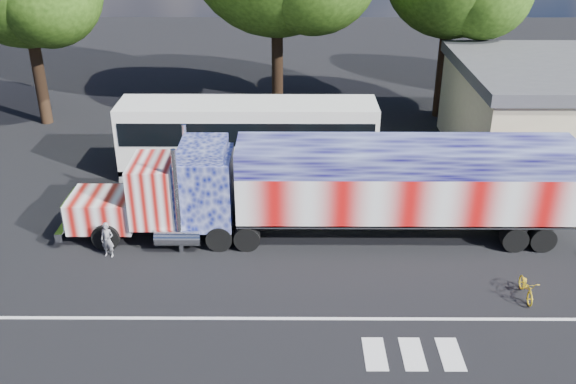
{
  "coord_description": "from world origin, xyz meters",
  "views": [
    {
      "loc": [
        0.12,
        -20.82,
        13.59
      ],
      "look_at": [
        0.0,
        3.0,
        1.9
      ],
      "focal_mm": 40.0,
      "sensor_mm": 36.0,
      "label": 1
    }
  ],
  "objects_px": {
    "semi_truck": "(341,186)",
    "coach_bus": "(248,137)",
    "woman": "(107,240)",
    "bicycle": "(527,287)"
  },
  "relations": [
    {
      "from": "woman",
      "to": "coach_bus",
      "type": "bearing_deg",
      "value": 68.98
    },
    {
      "from": "semi_truck",
      "to": "coach_bus",
      "type": "relative_size",
      "value": 1.65
    },
    {
      "from": "semi_truck",
      "to": "coach_bus",
      "type": "distance_m",
      "value": 7.76
    },
    {
      "from": "woman",
      "to": "bicycle",
      "type": "height_order",
      "value": "woman"
    },
    {
      "from": "semi_truck",
      "to": "coach_bus",
      "type": "xyz_separation_m",
      "value": [
        -4.18,
        6.52,
        -0.38
      ]
    },
    {
      "from": "semi_truck",
      "to": "coach_bus",
      "type": "height_order",
      "value": "semi_truck"
    },
    {
      "from": "semi_truck",
      "to": "woman",
      "type": "height_order",
      "value": "semi_truck"
    },
    {
      "from": "semi_truck",
      "to": "bicycle",
      "type": "relative_size",
      "value": 13.27
    },
    {
      "from": "woman",
      "to": "bicycle",
      "type": "xyz_separation_m",
      "value": [
        15.71,
        -2.71,
        -0.32
      ]
    },
    {
      "from": "coach_bus",
      "to": "bicycle",
      "type": "bearing_deg",
      "value": -45.79
    }
  ]
}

